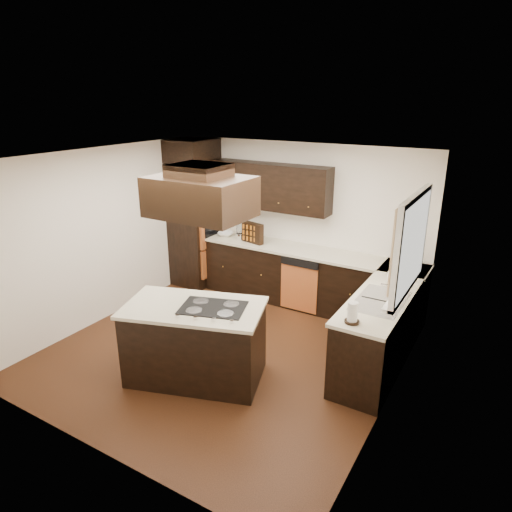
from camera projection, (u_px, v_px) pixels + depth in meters
name	position (u px, v px, depth m)	size (l,w,h in m)	color
floor	(226.00, 351.00, 6.00)	(4.20, 4.20, 0.02)	#542D16
ceiling	(221.00, 157.00, 5.16)	(4.20, 4.20, 0.02)	white
wall_back	(299.00, 222.00, 7.29)	(4.20, 0.02, 2.50)	white
wall_front	(83.00, 335.00, 3.86)	(4.20, 0.02, 2.50)	white
wall_left	(103.00, 235.00, 6.59)	(0.02, 4.20, 2.50)	white
wall_right	(398.00, 298.00, 4.56)	(0.02, 4.20, 2.50)	white
oven_column	(195.00, 224.00, 7.87)	(0.65, 0.75, 2.12)	black
wall_oven_face	(212.00, 224.00, 7.69)	(0.05, 0.62, 0.78)	#CC662F
base_cabinets_back	(291.00, 276.00, 7.29)	(2.93, 0.60, 0.88)	black
base_cabinets_right	(385.00, 325.00, 5.71)	(0.60, 2.40, 0.88)	black
countertop_back	(291.00, 249.00, 7.12)	(2.93, 0.63, 0.04)	beige
countertop_right	(387.00, 292.00, 5.57)	(0.63, 2.40, 0.04)	beige
upper_cabinets	(270.00, 186.00, 7.16)	(2.00, 0.34, 0.72)	black
dishwasher_front	(299.00, 288.00, 6.93)	(0.60, 0.05, 0.72)	#CC662F
window_frame	(411.00, 245.00, 4.90)	(0.06, 1.32, 1.12)	white
window_pane	(414.00, 245.00, 4.88)	(0.00, 1.20, 1.00)	white
curtain_left	(396.00, 250.00, 4.57)	(0.02, 0.34, 0.90)	#F7E9C2
curtain_right	(415.00, 230.00, 5.25)	(0.02, 0.34, 0.90)	#F7E9C2
sink_rim	(380.00, 301.00, 5.27)	(0.52, 0.84, 0.01)	silver
island	(195.00, 344.00, 5.30)	(1.51, 0.82, 0.88)	black
island_top	(194.00, 308.00, 5.14)	(1.57, 0.88, 0.04)	beige
cooktop	(213.00, 308.00, 5.09)	(0.71, 0.48, 0.01)	black
range_hood	(200.00, 197.00, 4.78)	(1.05, 0.72, 0.42)	black
hood_duct	(199.00, 170.00, 4.69)	(0.55, 0.50, 0.13)	black
blender_base	(240.00, 236.00, 7.51)	(0.15, 0.15, 0.10)	silver
blender_pitcher	(240.00, 226.00, 7.45)	(0.13, 0.13, 0.26)	silver
spice_rack	(253.00, 233.00, 7.30)	(0.40, 0.10, 0.33)	black
mixing_bowl	(226.00, 234.00, 7.69)	(0.26, 0.26, 0.06)	white
soap_bottle	(393.00, 274.00, 5.80)	(0.09, 0.09, 0.20)	white
paper_towel	(353.00, 313.00, 4.73)	(0.11, 0.11, 0.23)	white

